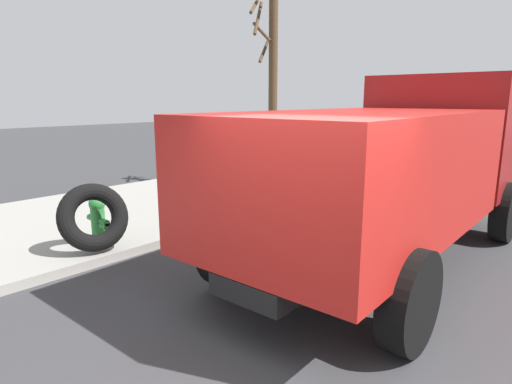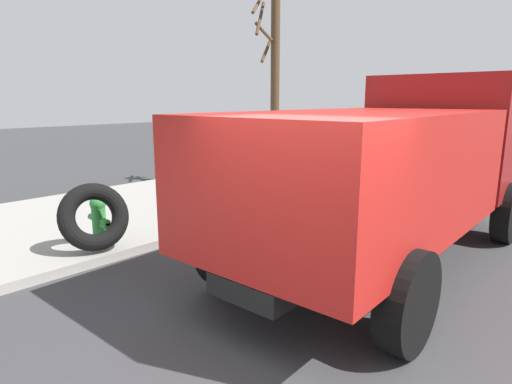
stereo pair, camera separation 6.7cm
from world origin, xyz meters
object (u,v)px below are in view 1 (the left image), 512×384
object	(u,v)px
dump_truck_red	(396,160)
loose_tire	(93,217)
bare_tree	(272,77)
fire_hydrant	(98,217)

from	to	relation	value
dump_truck_red	loose_tire	bearing A→B (deg)	133.61
bare_tree	loose_tire	bearing A→B (deg)	-166.07
dump_truck_red	fire_hydrant	bearing A→B (deg)	126.97
bare_tree	dump_truck_red	bearing A→B (deg)	-120.41
dump_truck_red	bare_tree	world-z (taller)	bare_tree
fire_hydrant	dump_truck_red	size ratio (longest dim) A/B	0.11
loose_tire	dump_truck_red	world-z (taller)	dump_truck_red
dump_truck_red	bare_tree	size ratio (longest dim) A/B	1.20
fire_hydrant	bare_tree	xyz separation A→B (m)	(5.95, 1.07, 2.60)
loose_tire	bare_tree	xyz separation A→B (m)	(6.28, 1.56, 2.45)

